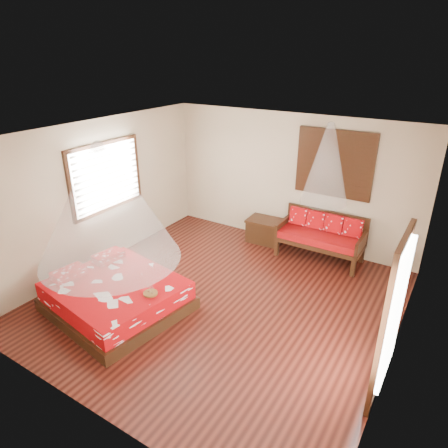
{
  "coord_description": "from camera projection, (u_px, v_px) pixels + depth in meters",
  "views": [
    {
      "loc": [
        3.1,
        -4.84,
        3.95
      ],
      "look_at": [
        -0.27,
        0.55,
        1.15
      ],
      "focal_mm": 32.0,
      "sensor_mm": 36.0,
      "label": 1
    }
  ],
  "objects": [
    {
      "name": "storage_chest",
      "position": [
        265.0,
        230.0,
        8.83
      ],
      "size": [
        0.78,
        0.58,
        0.52
      ],
      "rotation": [
        0.0,
        0.0,
        0.04
      ],
      "color": "black",
      "rests_on": "floor"
    },
    {
      "name": "shutter_panel",
      "position": [
        334.0,
        164.0,
        7.75
      ],
      "size": [
        1.52,
        0.06,
        1.32
      ],
      "color": "black",
      "rests_on": "wall_back"
    },
    {
      "name": "mosquito_net_main",
      "position": [
        105.0,
        204.0,
        5.86
      ],
      "size": [
        2.15,
        2.15,
        1.8
      ],
      "primitive_type": "cone",
      "color": "white",
      "rests_on": "ceiling"
    },
    {
      "name": "glazed_door",
      "position": [
        389.0,
        319.0,
        4.63
      ],
      "size": [
        0.08,
        1.02,
        2.16
      ],
      "color": "black",
      "rests_on": "floor"
    },
    {
      "name": "room",
      "position": [
        220.0,
        225.0,
        6.29
      ],
      "size": [
        5.54,
        5.54,
        2.84
      ],
      "color": "black",
      "rests_on": "ground"
    },
    {
      "name": "window_left",
      "position": [
        106.0,
        177.0,
        7.64
      ],
      "size": [
        0.1,
        1.74,
        1.34
      ],
      "color": "black",
      "rests_on": "wall_left"
    },
    {
      "name": "wine_tray",
      "position": [
        150.0,
        291.0,
        6.1
      ],
      "size": [
        0.22,
        0.22,
        0.18
      ],
      "rotation": [
        0.0,
        0.0,
        -0.0
      ],
      "color": "brown",
      "rests_on": "bed"
    },
    {
      "name": "mosquito_net_daybed",
      "position": [
        327.0,
        164.0,
        7.35
      ],
      "size": [
        0.89,
        0.89,
        1.5
      ],
      "primitive_type": "cone",
      "color": "white",
      "rests_on": "ceiling"
    },
    {
      "name": "daybed",
      "position": [
        321.0,
        234.0,
        8.04
      ],
      "size": [
        1.7,
        0.75,
        0.94
      ],
      "color": "black",
      "rests_on": "floor"
    },
    {
      "name": "bed",
      "position": [
        116.0,
        296.0,
        6.52
      ],
      "size": [
        2.27,
        2.11,
        0.63
      ],
      "rotation": [
        0.0,
        0.0,
        -0.16
      ],
      "color": "black",
      "rests_on": "floor"
    }
  ]
}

